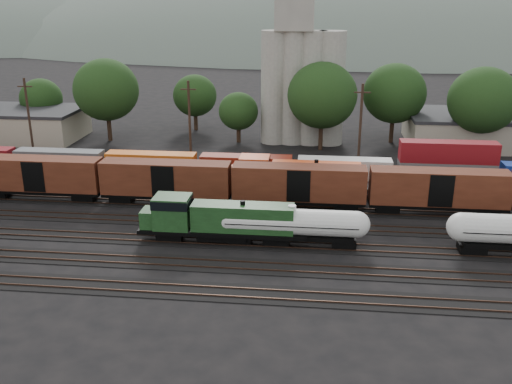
# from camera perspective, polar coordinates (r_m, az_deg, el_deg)

# --- Properties ---
(ground) EXTENTS (600.00, 600.00, 0.00)m
(ground) POSITION_cam_1_polar(r_m,az_deg,el_deg) (61.30, 0.08, -3.27)
(ground) COLOR black
(tracks) EXTENTS (180.00, 33.20, 0.20)m
(tracks) POSITION_cam_1_polar(r_m,az_deg,el_deg) (61.28, 0.08, -3.23)
(tracks) COLOR black
(tracks) RESTS_ON ground
(green_locomotive) EXTENTS (16.65, 2.94, 4.41)m
(green_locomotive) POSITION_cam_1_polar(r_m,az_deg,el_deg) (56.28, -4.28, -2.68)
(green_locomotive) COLOR black
(green_locomotive) RESTS_ON ground
(tank_car_a) EXTENTS (15.04, 2.69, 3.94)m
(tank_car_a) POSITION_cam_1_polar(r_m,az_deg,el_deg) (55.51, 3.60, -3.15)
(tank_car_a) COLOR silver
(tank_car_a) RESTS_ON ground
(orange_locomotive) EXTENTS (17.85, 2.98, 4.46)m
(orange_locomotive) POSITION_cam_1_polar(r_m,az_deg,el_deg) (69.59, 3.51, 1.71)
(orange_locomotive) COLOR black
(orange_locomotive) RESTS_ON ground
(boxcar_string) EXTENTS (122.80, 2.90, 4.20)m
(boxcar_string) POSITION_cam_1_polar(r_m,az_deg,el_deg) (69.22, -15.16, 1.46)
(boxcar_string) COLOR black
(boxcar_string) RESTS_ON ground
(container_wall) EXTENTS (165.84, 2.60, 5.80)m
(container_wall) POSITION_cam_1_polar(r_m,az_deg,el_deg) (75.25, -2.69, 2.84)
(container_wall) COLOR black
(container_wall) RESTS_ON ground
(grain_silo) EXTENTS (13.40, 5.00, 29.00)m
(grain_silo) POSITION_cam_1_polar(r_m,az_deg,el_deg) (93.14, 4.57, 11.66)
(grain_silo) COLOR gray
(grain_silo) RESTS_ON ground
(industrial_sheds) EXTENTS (119.38, 17.26, 5.10)m
(industrial_sheds) POSITION_cam_1_polar(r_m,az_deg,el_deg) (93.91, 6.46, 6.27)
(industrial_sheds) COLOR #9E937F
(industrial_sheds) RESTS_ON ground
(tree_band) EXTENTS (163.01, 21.20, 13.71)m
(tree_band) POSITION_cam_1_polar(r_m,az_deg,el_deg) (92.26, 0.49, 9.41)
(tree_band) COLOR black
(tree_band) RESTS_ON ground
(utility_poles) EXTENTS (122.20, 0.36, 12.00)m
(utility_poles) POSITION_cam_1_polar(r_m,az_deg,el_deg) (80.40, 1.78, 6.85)
(utility_poles) COLOR black
(utility_poles) RESTS_ON ground
(distant_hills) EXTENTS (860.00, 286.00, 130.00)m
(distant_hills) POSITION_cam_1_polar(r_m,az_deg,el_deg) (319.84, 9.56, 11.11)
(distant_hills) COLOR #59665B
(distant_hills) RESTS_ON ground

